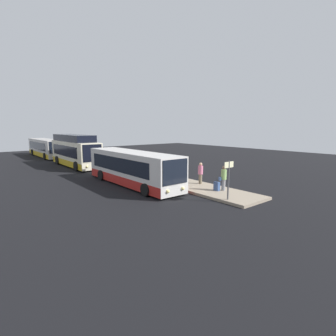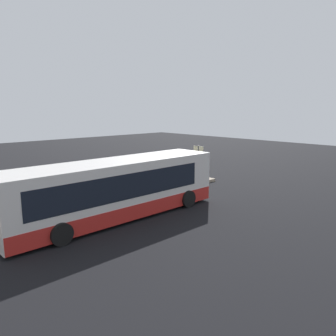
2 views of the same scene
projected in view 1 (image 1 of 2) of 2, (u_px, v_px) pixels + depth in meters
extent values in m
plane|color=black|center=(132.00, 184.00, 22.18)|extent=(80.00, 80.00, 0.00)
cube|color=gray|center=(162.00, 178.00, 24.12)|extent=(20.00, 3.12, 0.19)
cube|color=silver|center=(132.00, 167.00, 21.74)|extent=(11.01, 2.42, 2.63)
cube|color=#B2231E|center=(132.00, 179.00, 21.89)|extent=(10.96, 2.44, 0.70)
cube|color=black|center=(130.00, 163.00, 21.90)|extent=(9.03, 2.45, 1.16)
cube|color=black|center=(175.00, 172.00, 17.44)|extent=(0.06, 2.13, 1.68)
sphere|color=#F9E58C|center=(183.00, 188.00, 18.03)|extent=(0.24, 0.24, 0.24)
sphere|color=#F9E58C|center=(168.00, 191.00, 17.21)|extent=(0.24, 0.24, 0.24)
cylinder|color=black|center=(172.00, 185.00, 19.78)|extent=(0.91, 0.30, 0.91)
cylinder|color=black|center=(146.00, 190.00, 18.27)|extent=(0.91, 0.30, 0.91)
cylinder|color=black|center=(125.00, 172.00, 25.27)|extent=(0.91, 0.30, 0.91)
cylinder|color=black|center=(101.00, 175.00, 23.77)|extent=(0.91, 0.30, 0.91)
cube|color=beige|center=(75.00, 153.00, 31.87)|extent=(10.36, 2.41, 2.87)
cube|color=gold|center=(76.00, 162.00, 32.04)|extent=(10.31, 2.43, 0.70)
cube|color=black|center=(74.00, 150.00, 32.01)|extent=(8.49, 2.44, 1.26)
cube|color=black|center=(92.00, 153.00, 27.81)|extent=(0.06, 2.12, 1.84)
sphere|color=#F9E58C|center=(99.00, 166.00, 28.43)|extent=(0.24, 0.24, 0.24)
sphere|color=#F9E58C|center=(87.00, 167.00, 27.61)|extent=(0.24, 0.24, 0.24)
cylinder|color=black|center=(97.00, 164.00, 30.08)|extent=(1.06, 0.30, 1.06)
cylinder|color=black|center=(76.00, 166.00, 28.59)|extent=(1.06, 0.30, 1.06)
cylinder|color=black|center=(76.00, 159.00, 35.25)|extent=(1.06, 0.30, 1.06)
cylinder|color=black|center=(57.00, 160.00, 33.75)|extent=(1.06, 0.30, 1.06)
cube|color=black|center=(73.00, 138.00, 31.90)|extent=(8.81, 2.21, 0.79)
cube|color=#B2ADA8|center=(46.00, 147.00, 42.12)|extent=(12.11, 2.43, 2.63)
cube|color=gold|center=(46.00, 153.00, 42.27)|extent=(12.04, 2.45, 0.70)
cube|color=black|center=(45.00, 145.00, 42.31)|extent=(9.93, 2.46, 1.16)
cube|color=black|center=(57.00, 148.00, 37.40)|extent=(0.06, 2.14, 1.68)
sphere|color=#F9E58C|center=(62.00, 156.00, 38.00)|extent=(0.24, 0.24, 0.24)
sphere|color=#F9E58C|center=(53.00, 156.00, 37.17)|extent=(0.24, 0.24, 0.24)
cylinder|color=black|center=(62.00, 155.00, 39.88)|extent=(1.00, 0.30, 1.00)
cylinder|color=black|center=(45.00, 156.00, 38.36)|extent=(1.00, 0.30, 1.00)
cylinder|color=black|center=(48.00, 151.00, 45.91)|extent=(1.00, 0.30, 1.00)
cylinder|color=black|center=(33.00, 152.00, 44.40)|extent=(1.00, 0.30, 1.00)
cylinder|color=#4C476B|center=(174.00, 172.00, 24.53)|extent=(0.35, 0.35, 0.81)
cylinder|color=#CC6B8C|center=(174.00, 164.00, 24.41)|extent=(0.51, 0.51, 0.71)
sphere|color=tan|center=(174.00, 159.00, 24.33)|extent=(0.27, 0.27, 0.27)
cylinder|color=gray|center=(223.00, 185.00, 19.17)|extent=(0.38, 0.38, 0.83)
cylinder|color=#8CB766|center=(224.00, 174.00, 19.05)|extent=(0.54, 0.54, 0.72)
sphere|color=brown|center=(224.00, 168.00, 18.98)|extent=(0.27, 0.27, 0.27)
cube|color=#334C7F|center=(220.00, 179.00, 19.05)|extent=(0.31, 0.26, 0.24)
cylinder|color=#6B604C|center=(200.00, 179.00, 21.43)|extent=(0.33, 0.33, 0.79)
cylinder|color=#CC6B8C|center=(201.00, 170.00, 21.32)|extent=(0.47, 0.47, 0.69)
sphere|color=tan|center=(201.00, 164.00, 21.24)|extent=(0.26, 0.26, 0.26)
cube|color=#334C7F|center=(217.00, 186.00, 19.13)|extent=(0.42, 0.26, 0.66)
cylinder|color=black|center=(217.00, 180.00, 19.06)|extent=(0.02, 0.02, 0.24)
cylinder|color=#4C4C51|center=(228.00, 180.00, 16.65)|extent=(0.10, 0.10, 2.50)
cube|color=beige|center=(229.00, 165.00, 16.49)|extent=(0.04, 0.86, 0.38)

